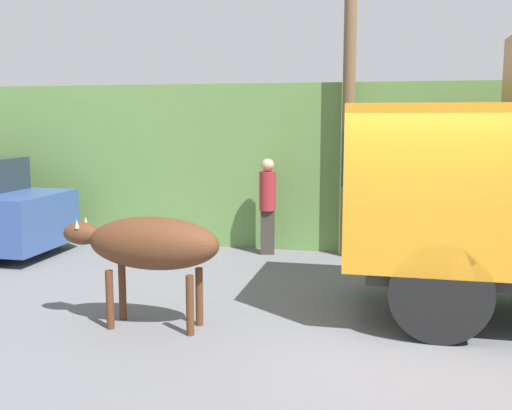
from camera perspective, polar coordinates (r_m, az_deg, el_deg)
name	(u,v)px	position (r m, az deg, el deg)	size (l,w,h in m)	color
ground_plane	(408,331)	(7.31, 14.24, -11.55)	(60.00, 60.00, 0.00)	slate
hillside_embankment	(402,160)	(13.45, 13.70, 4.16)	(32.00, 5.13, 3.08)	#608C47
brown_cow	(150,245)	(7.07, -10.08, -3.73)	(1.93, 0.62, 1.32)	#512D19
pedestrian_on_hill	(268,201)	(10.75, 1.11, 0.40)	(0.35, 0.35, 1.73)	#38332D
utility_pole	(349,65)	(10.67, 8.89, 13.05)	(0.90, 0.22, 6.47)	brown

